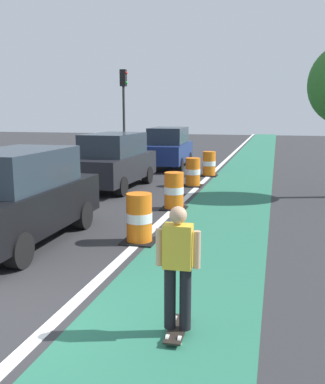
# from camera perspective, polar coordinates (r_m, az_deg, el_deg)

# --- Properties ---
(bike_lane_strip) EXTENTS (2.50, 80.00, 0.01)m
(bike_lane_strip) POSITION_cam_1_polar(r_m,az_deg,el_deg) (17.13, 9.82, 0.74)
(bike_lane_strip) COLOR #286B51
(bike_lane_strip) RESTS_ON ground
(lane_divider_stripe) EXTENTS (0.20, 80.00, 0.01)m
(lane_divider_stripe) POSITION_cam_1_polar(r_m,az_deg,el_deg) (17.31, 4.87, 0.96)
(lane_divider_stripe) COLOR silver
(lane_divider_stripe) RESTS_ON ground
(skateboarder_on_lane) EXTENTS (0.57, 0.81, 1.69)m
(skateboarder_on_lane) POSITION_cam_1_polar(r_m,az_deg,el_deg) (5.62, 2.00, -9.65)
(skateboarder_on_lane) COLOR black
(skateboarder_on_lane) RESTS_ON ground
(parked_suv_nearest) EXTENTS (1.97, 4.63, 2.04)m
(parked_suv_nearest) POSITION_cam_1_polar(r_m,az_deg,el_deg) (9.95, -18.14, -0.55)
(parked_suv_nearest) COLOR black
(parked_suv_nearest) RESTS_ON ground
(parked_suv_second) EXTENTS (2.03, 4.65, 2.04)m
(parked_suv_second) POSITION_cam_1_polar(r_m,az_deg,el_deg) (16.42, -6.29, 4.05)
(parked_suv_second) COLOR black
(parked_suv_second) RESTS_ON ground
(parked_suv_third) EXTENTS (2.09, 4.69, 2.04)m
(parked_suv_third) POSITION_cam_1_polar(r_m,az_deg,el_deg) (22.33, 0.78, 5.79)
(parked_suv_third) COLOR navy
(parked_suv_third) RESTS_ON ground
(traffic_barrel_front) EXTENTS (0.73, 0.73, 1.09)m
(traffic_barrel_front) POSITION_cam_1_polar(r_m,az_deg,el_deg) (9.62, -3.04, -3.47)
(traffic_barrel_front) COLOR orange
(traffic_barrel_front) RESTS_ON ground
(traffic_barrel_mid) EXTENTS (0.73, 0.73, 1.09)m
(traffic_barrel_mid) POSITION_cam_1_polar(r_m,az_deg,el_deg) (12.88, 1.49, 0.10)
(traffic_barrel_mid) COLOR orange
(traffic_barrel_mid) RESTS_ON ground
(traffic_barrel_back) EXTENTS (0.73, 0.73, 1.09)m
(traffic_barrel_back) POSITION_cam_1_polar(r_m,az_deg,el_deg) (16.88, 3.95, 2.54)
(traffic_barrel_back) COLOR orange
(traffic_barrel_back) RESTS_ON ground
(traffic_barrel_far) EXTENTS (0.73, 0.73, 1.09)m
(traffic_barrel_far) POSITION_cam_1_polar(r_m,az_deg,el_deg) (19.64, 6.06, 3.62)
(traffic_barrel_far) COLOR orange
(traffic_barrel_far) RESTS_ON ground
(traffic_light_corner) EXTENTS (0.41, 0.32, 5.10)m
(traffic_light_corner) POSITION_cam_1_polar(r_m,az_deg,el_deg) (25.03, -5.05, 11.90)
(traffic_light_corner) COLOR #2D2D2D
(traffic_light_corner) RESTS_ON ground
(pedestrian_crossing) EXTENTS (0.34, 0.20, 1.61)m
(pedestrian_crossing) POSITION_cam_1_polar(r_m,az_deg,el_deg) (25.16, -3.40, 5.90)
(pedestrian_crossing) COLOR #33333D
(pedestrian_crossing) RESTS_ON ground
(pedestrian_waiting) EXTENTS (0.34, 0.20, 1.61)m
(pedestrian_waiting) POSITION_cam_1_polar(r_m,az_deg,el_deg) (19.37, -10.65, 4.39)
(pedestrian_waiting) COLOR #33333D
(pedestrian_waiting) RESTS_ON ground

